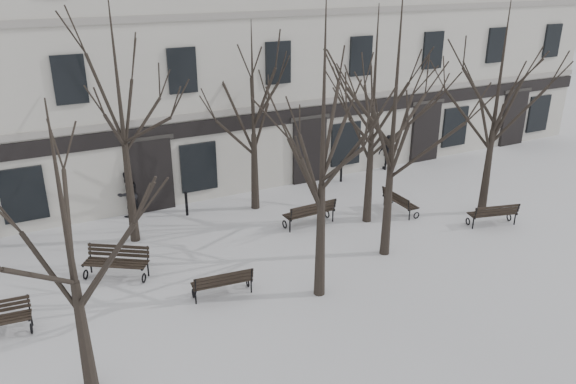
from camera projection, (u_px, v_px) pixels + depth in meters
ground at (334, 282)px, 17.29m from camera, size 100.00×100.00×0.00m
building at (192, 48)px, 25.94m from camera, size 40.40×10.20×11.40m
tree_0 at (65, 222)px, 11.32m from camera, size 4.74×4.74×6.77m
tree_1 at (323, 124)px, 14.72m from camera, size 5.80×5.80×8.29m
tree_2 at (396, 97)px, 17.00m from camera, size 5.97×5.97×8.54m
tree_3 at (499, 86)px, 20.28m from camera, size 5.61×5.61×8.02m
tree_4 at (119, 91)px, 17.92m from camera, size 5.94×5.94×8.49m
tree_5 at (253, 96)px, 20.86m from camera, size 5.10×5.10×7.29m
tree_6 at (374, 92)px, 19.57m from camera, size 5.53×5.53×7.91m
bench_1 at (222, 282)px, 16.35m from camera, size 1.81×0.82×0.89m
bench_2 at (493, 213)px, 20.84m from camera, size 1.91×1.08×0.91m
bench_3 at (117, 261)px, 17.38m from camera, size 2.01×1.66×1.00m
bench_4 at (310, 212)px, 20.82m from camera, size 2.01×0.81×1.00m
bench_5 at (399, 201)px, 22.00m from camera, size 0.63×1.72×0.86m
bollard_a at (186, 203)px, 21.70m from camera, size 0.13×0.13×0.99m
bollard_b at (341, 171)px, 25.12m from camera, size 0.13×0.13×0.98m
pedestrian_b at (131, 216)px, 21.84m from camera, size 1.08×0.96×1.82m
pedestrian_c at (387, 169)px, 26.84m from camera, size 1.06×0.62×1.70m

